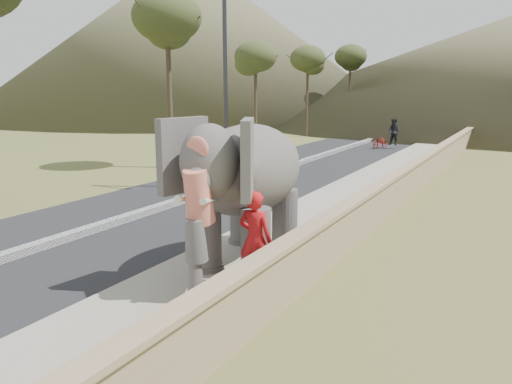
# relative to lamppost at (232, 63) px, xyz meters

# --- Properties ---
(ground) EXTENTS (160.00, 160.00, 0.00)m
(ground) POSITION_rel_lamppost_xyz_m (4.69, -11.81, -4.87)
(ground) COLOR olive
(ground) RESTS_ON ground
(road) EXTENTS (7.00, 120.00, 0.03)m
(road) POSITION_rel_lamppost_xyz_m (-0.31, -1.81, -4.86)
(road) COLOR black
(road) RESTS_ON ground
(median) EXTENTS (0.35, 120.00, 0.22)m
(median) POSITION_rel_lamppost_xyz_m (-0.31, -1.81, -4.76)
(median) COLOR black
(median) RESTS_ON ground
(walkway) EXTENTS (3.00, 120.00, 0.15)m
(walkway) POSITION_rel_lamppost_xyz_m (4.69, -1.81, -4.80)
(walkway) COLOR #9E9687
(walkway) RESTS_ON ground
(parapet) EXTENTS (0.30, 120.00, 1.10)m
(parapet) POSITION_rel_lamppost_xyz_m (6.34, -1.81, -4.32)
(parapet) COLOR tan
(parapet) RESTS_ON ground
(lamppost) EXTENTS (1.76, 0.36, 8.00)m
(lamppost) POSITION_rel_lamppost_xyz_m (0.00, 0.00, 0.00)
(lamppost) COLOR #333338
(lamppost) RESTS_ON ground
(signboard) EXTENTS (0.60, 0.08, 2.40)m
(signboard) POSITION_rel_lamppost_xyz_m (0.19, -0.64, -3.23)
(signboard) COLOR #2D2D33
(signboard) RESTS_ON ground
(hill_left) EXTENTS (60.00, 60.00, 22.00)m
(hill_left) POSITION_rel_lamppost_xyz_m (-33.31, 43.19, 6.13)
(hill_left) COLOR brown
(hill_left) RESTS_ON ground
(elephant_and_man) EXTENTS (2.82, 4.69, 3.21)m
(elephant_and_man) POSITION_rel_lamppost_xyz_m (4.71, -7.07, -3.13)
(elephant_and_man) COLOR #615C58
(elephant_and_man) RESTS_ON ground
(motorcyclist) EXTENTS (1.86, 1.76, 2.02)m
(motorcyclist) POSITION_rel_lamppost_xyz_m (1.94, 16.28, -4.06)
(motorcyclist) COLOR maroon
(motorcyclist) RESTS_ON ground
(trees) EXTENTS (48.69, 42.63, 8.76)m
(trees) POSITION_rel_lamppost_xyz_m (6.82, 15.69, -0.87)
(trees) COLOR #473828
(trees) RESTS_ON ground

